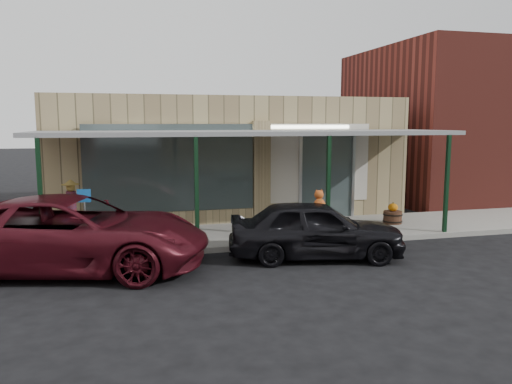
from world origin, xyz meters
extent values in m
plane|color=black|center=(0.00, 0.00, 0.00)|extent=(120.00, 120.00, 0.00)
cube|color=gray|center=(0.00, 3.60, 0.07)|extent=(40.00, 3.20, 0.15)
cube|color=tan|center=(0.00, 8.20, 2.10)|extent=(12.00, 6.00, 4.20)
cube|color=#3F4C4D|center=(-2.20, 5.05, 1.90)|extent=(5.20, 0.06, 2.80)
cube|color=#3F4C4D|center=(3.00, 5.18, 1.50)|extent=(1.80, 0.06, 2.80)
cube|color=tan|center=(0.70, 5.10, 1.70)|extent=(0.55, 0.30, 3.40)
cube|color=tan|center=(-2.20, 5.10, 0.35)|extent=(5.20, 0.30, 0.50)
cube|color=beige|center=(0.00, 5.17, 2.00)|extent=(9.00, 0.02, 2.60)
cube|color=white|center=(0.00, 5.14, 3.20)|extent=(7.50, 0.03, 0.10)
cube|color=gray|center=(0.00, 3.60, 3.05)|extent=(12.00, 3.00, 0.12)
cube|color=black|center=(-5.50, 2.15, 1.55)|extent=(0.10, 0.10, 2.95)
cube|color=black|center=(-1.80, 2.15, 1.55)|extent=(0.10, 0.10, 2.95)
cube|color=black|center=(1.80, 2.15, 1.55)|extent=(0.10, 0.10, 2.95)
cube|color=black|center=(5.50, 2.15, 1.55)|extent=(0.10, 0.10, 2.95)
cube|color=maroon|center=(13.00, 9.20, 3.25)|extent=(12.00, 8.00, 6.50)
cylinder|color=#4E2E1F|center=(-5.00, 3.82, 0.37)|extent=(0.78, 0.78, 0.43)
cylinder|color=navy|center=(-5.00, 3.82, 0.74)|extent=(0.29, 0.29, 0.32)
cylinder|color=maroon|center=(-5.00, 3.82, 1.20)|extent=(0.31, 0.31, 0.59)
sphere|color=#B79B46|center=(-5.00, 3.82, 1.61)|extent=(0.24, 0.24, 0.24)
cone|color=#B79B46|center=(-5.00, 3.82, 1.75)|extent=(0.39, 0.39, 0.15)
cylinder|color=#4E2E1F|center=(4.66, 3.66, 0.34)|extent=(0.70, 0.70, 0.39)
ellipsoid|color=orange|center=(4.66, 3.66, 0.67)|extent=(0.31, 0.31, 0.25)
cylinder|color=#4C471E|center=(4.66, 3.66, 0.81)|extent=(0.04, 0.04, 0.06)
cylinder|color=gray|center=(-4.55, 2.41, 0.77)|extent=(0.04, 0.04, 1.25)
cube|color=#165AAA|center=(-4.55, 2.41, 1.56)|extent=(0.32, 0.06, 0.32)
imported|color=black|center=(0.97, 0.91, 0.73)|extent=(4.55, 2.57, 1.46)
ellipsoid|color=#BF5921|center=(1.37, 1.69, 1.16)|extent=(0.33, 0.28, 0.43)
sphere|color=#BF5921|center=(1.37, 1.73, 1.46)|extent=(0.24, 0.24, 0.24)
cylinder|color=#186F1D|center=(1.37, 1.69, 1.33)|extent=(0.16, 0.16, 0.02)
imported|color=#490E18|center=(-4.75, 1.32, 0.85)|extent=(6.66, 4.26, 1.71)
camera|label=1|loc=(-3.46, -10.41, 3.35)|focal=35.00mm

